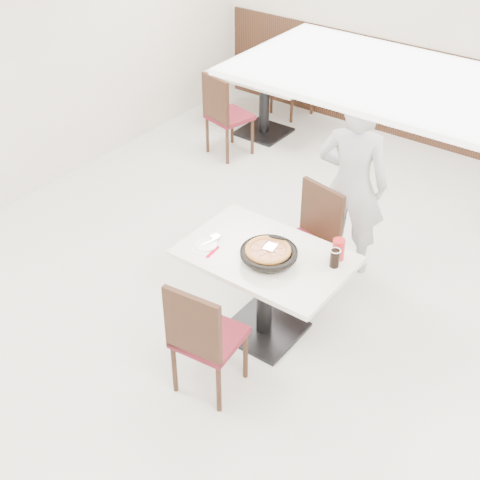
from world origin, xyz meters
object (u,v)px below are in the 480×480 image
Objects in this scene: main_table at (265,294)px; red_cup at (338,249)px; side_plate at (206,245)px; bg_table_left at (264,104)px; diner_person at (352,185)px; cola_glass at (335,259)px; pizza_pan at (269,256)px; bg_chair_left_far at (293,78)px; pizza at (268,252)px; bg_chair_left_near at (230,114)px; chair_near at (209,334)px; chair_far at (304,246)px.

red_cup reaches higher than main_table.
bg_table_left is (-1.57, 3.02, -0.38)m from side_plate.
side_plate reaches higher than main_table.
side_plate is at bearing 51.12° from diner_person.
diner_person is at bearing 113.00° from red_cup.
pizza_pan is at bearing -151.16° from cola_glass.
bg_chair_left_far is at bearing 119.85° from main_table.
bg_table_left is at bearing 125.05° from pizza.
cola_glass is at bearing 21.55° from side_plate.
pizza reaches higher than bg_table_left.
bg_table_left is (-2.04, 2.89, -0.42)m from pizza_pan.
bg_table_left is 0.67m from bg_chair_left_far.
diner_person is 1.35× the size of bg_table_left.
diner_person is 2.35m from bg_chair_left_near.
pizza_pan is at bearing -38.21° from pizza.
pizza is at bearing -33.74° from bg_chair_left_near.
main_table is 0.68m from red_cup.
side_plate is 4.02m from bg_chair_left_far.
cola_glass is (0.46, 0.17, 0.44)m from main_table.
bg_chair_left_far reaches higher than main_table.
chair_near reaches higher than main_table.
chair_far is 2.55m from bg_chair_left_near.
pizza_pan is 0.49m from side_plate.
main_table is at bearing -33.86° from bg_chair_left_near.
pizza_pan is at bearing -40.71° from main_table.
side_plate is 0.18× the size of bg_chair_left_near.
pizza is at bearing 16.78° from side_plate.
bg_chair_left_far is at bearing 127.09° from red_cup.
pizza is (0.04, -0.04, 0.44)m from main_table.
main_table is 4.08× the size of pizza.
diner_person reaches higher than red_cup.
pizza is at bearing 80.17° from chair_near.
bg_chair_left_near is at bearing 132.39° from pizza.
chair_far is at bearing 139.88° from cola_glass.
main_table is at bearing -149.19° from red_cup.
chair_far is 0.66m from red_cup.
bg_chair_left_far is (-1.99, 2.92, 0.00)m from chair_far.
bg_chair_left_far is (-2.01, 3.50, 0.10)m from main_table.
cola_glass is 0.14× the size of bg_chair_left_far.
bg_chair_left_near reaches higher than cola_glass.
bg_chair_left_far reaches higher than pizza.
pizza_pan is 0.46m from cola_glass.
bg_chair_left_far is (-0.03, 0.66, 0.10)m from bg_table_left.
diner_person reaches higher than chair_near.
side_plate is 0.14× the size of bg_table_left.
chair_near is 5.56× the size of side_plate.
side_plate is at bearing 74.15° from chair_far.
chair_near is 4.03m from bg_table_left.
bg_chair_left_far is at bearing -67.30° from diner_person.
bg_chair_left_far reaches higher than cola_glass.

